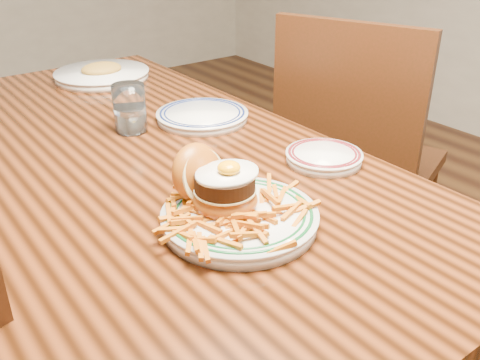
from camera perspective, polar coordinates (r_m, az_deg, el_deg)
table at (r=1.26m, az=-11.17°, el=-0.85°), size 0.85×1.60×0.75m
chair_right at (r=1.76m, az=12.16°, el=2.32°), size 0.59×0.59×0.97m
main_plate at (r=0.92m, az=-0.81°, el=-2.61°), size 0.27×0.29×0.13m
side_plate at (r=1.17m, az=8.95°, el=2.54°), size 0.17×0.17×0.03m
rear_plate at (r=1.39m, az=-4.04°, el=6.91°), size 0.24×0.24×0.03m
water_glass at (r=1.34m, az=-11.65°, el=7.22°), size 0.08×0.08×0.12m
far_plate at (r=1.79m, az=-14.51°, el=10.90°), size 0.30×0.30×0.05m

